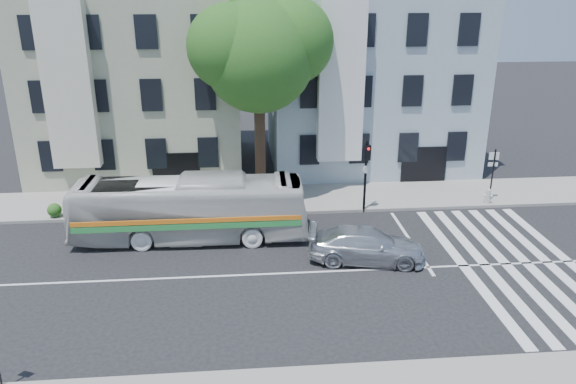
{
  "coord_description": "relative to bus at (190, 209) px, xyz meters",
  "views": [
    {
      "loc": [
        -0.99,
        -19.84,
        10.98
      ],
      "look_at": [
        0.98,
        2.88,
        2.4
      ],
      "focal_mm": 35.0,
      "sensor_mm": 36.0,
      "label": 1
    }
  ],
  "objects": [
    {
      "name": "street_tree",
      "position": [
        3.42,
        5.13,
        6.37
      ],
      "size": [
        7.3,
        5.9,
        11.1
      ],
      "color": "#2D2116",
      "rests_on": "ground"
    },
    {
      "name": "bus",
      "position": [
        0.0,
        0.0,
        0.0
      ],
      "size": [
        2.72,
        10.54,
        2.92
      ],
      "primitive_type": "imported",
      "rotation": [
        0.0,
        0.0,
        1.55
      ],
      "color": "silver",
      "rests_on": "ground"
    },
    {
      "name": "fire_hydrant",
      "position": [
        15.06,
        2.69,
        -0.9
      ],
      "size": [
        0.46,
        0.3,
        0.81
      ],
      "rotation": [
        0.0,
        0.0,
        -0.35
      ],
      "color": "#B5B5B1",
      "rests_on": "sidewalk_far"
    },
    {
      "name": "far_sign_pole",
      "position": [
        15.32,
        3.11,
        0.44
      ],
      "size": [
        0.51,
        0.18,
        2.8
      ],
      "rotation": [
        0.0,
        0.0,
        -0.1
      ],
      "color": "black",
      "rests_on": "sidewalk_far"
    },
    {
      "name": "sidewalk_far",
      "position": [
        3.36,
        4.39,
        -1.38
      ],
      "size": [
        80.0,
        4.0,
        0.15
      ],
      "primitive_type": "cube",
      "color": "gray",
      "rests_on": "ground"
    },
    {
      "name": "sedan",
      "position": [
        7.45,
        -2.77,
        -0.76
      ],
      "size": [
        2.77,
        5.1,
        1.4
      ],
      "primitive_type": "imported",
      "rotation": [
        0.0,
        0.0,
        1.4
      ],
      "color": "silver",
      "rests_on": "ground"
    },
    {
      "name": "hedge",
      "position": [
        -2.58,
        2.79,
        -0.96
      ],
      "size": [
        8.31,
        3.56,
        0.7
      ],
      "primitive_type": null,
      "rotation": [
        0.0,
        0.0,
        -0.33
      ],
      "color": "#2D5C1D",
      "rests_on": "sidewalk_far"
    },
    {
      "name": "building_left",
      "position": [
        -3.64,
        11.39,
        4.04
      ],
      "size": [
        12.0,
        10.0,
        11.0
      ],
      "primitive_type": "cube",
      "color": "#A7AE92",
      "rests_on": "ground"
    },
    {
      "name": "traffic_signal",
      "position": [
        8.47,
        2.33,
        0.96
      ],
      "size": [
        0.39,
        0.51,
        3.75
      ],
      "rotation": [
        0.0,
        0.0,
        0.2
      ],
      "color": "black",
      "rests_on": "ground"
    },
    {
      "name": "ground",
      "position": [
        3.36,
        -3.61,
        -1.46
      ],
      "size": [
        120.0,
        120.0,
        0.0
      ],
      "primitive_type": "plane",
      "color": "black",
      "rests_on": "ground"
    },
    {
      "name": "building_right",
      "position": [
        10.36,
        11.39,
        4.04
      ],
      "size": [
        12.0,
        10.0,
        11.0
      ],
      "primitive_type": "cube",
      "color": "#9EB4BD",
      "rests_on": "ground"
    }
  ]
}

